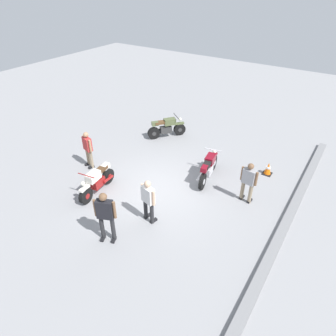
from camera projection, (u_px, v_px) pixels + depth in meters
ground_plane at (159, 189)px, 11.47m from camera, size 40.00×40.00×0.00m
curb_edge at (280, 237)px, 9.31m from camera, size 14.00×0.30×0.15m
motorcycle_olive_vintage at (167, 128)px, 14.79m from camera, size 1.63×1.33×1.07m
motorcycle_maroon_cruiser at (208, 168)px, 11.75m from camera, size 2.08×0.70×1.09m
motorcycle_cream_vintage at (97, 181)px, 11.04m from camera, size 1.95×0.70×1.07m
person_in_gray_shirt at (248, 181)px, 10.38m from camera, size 0.35×0.63×1.59m
person_in_red_shirt at (88, 148)px, 12.30m from camera, size 0.41×0.62×1.60m
person_in_black_shirt at (105, 214)px, 8.78m from camera, size 0.46×0.65×1.77m
person_in_white_shirt at (148, 199)px, 9.53m from camera, size 0.39×0.63×1.60m
traffic_cone at (268, 169)px, 12.16m from camera, size 0.36×0.36×0.53m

